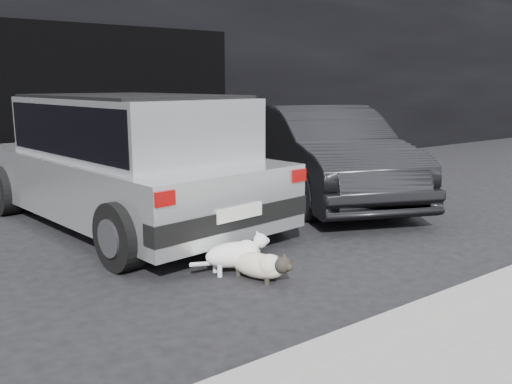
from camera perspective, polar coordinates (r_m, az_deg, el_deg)
ground at (r=5.73m, az=-6.54°, el=-5.67°), size 80.00×80.00×0.00m
building_facade at (r=11.41m, az=-18.07°, el=15.03°), size 34.00×4.00×5.00m
garage_opening at (r=9.51m, az=-13.67°, el=8.85°), size 4.00×0.10×2.60m
curb at (r=4.59m, az=22.09°, el=-10.08°), size 18.00×0.25×0.12m
silver_hatchback at (r=6.57m, az=-13.40°, el=3.82°), size 2.47×4.39×1.54m
second_car at (r=7.92m, az=7.21°, el=4.08°), size 2.93×4.33×1.35m
cat_siamese at (r=4.72m, az=0.59°, el=-7.74°), size 0.40×0.78×0.28m
cat_white at (r=4.90m, az=-1.99°, el=-6.45°), size 0.76×0.37×0.36m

